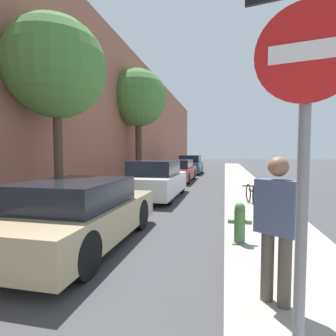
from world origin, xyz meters
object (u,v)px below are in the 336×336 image
object	(u,v)px
street_tree_far	(138,99)
pedestrian	(277,222)
parked_car_champagne	(80,214)
parked_car_teal	(190,165)
parked_car_white	(156,180)
parked_car_red	(179,171)
street_tree_near	(56,69)
fire_hydrant	(240,222)
traffic_sign_post	(305,122)
bicycle	(252,195)

from	to	relation	value
street_tree_far	pedestrian	xyz separation A→B (m)	(5.63, -11.95, -3.94)
parked_car_champagne	pedestrian	distance (m)	3.65
parked_car_teal	parked_car_white	bearing A→B (deg)	-89.30
parked_car_red	street_tree_near	size ratio (longest dim) A/B	0.82
street_tree_near	parked_car_champagne	bearing A→B (deg)	-48.51
fire_hydrant	traffic_sign_post	xyz separation A→B (m)	(0.18, -3.27, 1.49)
parked_car_champagne	fire_hydrant	xyz separation A→B (m)	(3.02, 0.48, -0.12)
parked_car_white	parked_car_champagne	bearing A→B (deg)	-90.53
parked_car_red	traffic_sign_post	size ratio (longest dim) A/B	1.62
street_tree_far	parked_car_white	bearing A→B (deg)	-64.39
street_tree_far	fire_hydrant	bearing A→B (deg)	-61.81
bicycle	parked_car_white	bearing A→B (deg)	151.78
parked_car_red	bicycle	distance (m)	8.16
parked_car_champagne	fire_hydrant	size ratio (longest dim) A/B	5.33
parked_car_champagne	traffic_sign_post	world-z (taller)	traffic_sign_post
street_tree_far	fire_hydrant	world-z (taller)	street_tree_far
street_tree_far	traffic_sign_post	distance (m)	14.67
fire_hydrant	bicycle	xyz separation A→B (m)	(0.57, 3.73, -0.06)
parked_car_teal	bicycle	size ratio (longest dim) A/B	2.61
street_tree_near	fire_hydrant	xyz separation A→B (m)	(5.09, -1.86, -3.72)
street_tree_near	parked_car_teal	bearing A→B (deg)	82.48
traffic_sign_post	street_tree_far	bearing A→B (deg)	123.84
parked_car_teal	street_tree_near	world-z (taller)	street_tree_near
parked_car_champagne	street_tree_far	world-z (taller)	street_tree_far
parked_car_white	pedestrian	bearing A→B (deg)	-65.05
parked_car_red	parked_car_champagne	bearing A→B (deg)	-89.75
traffic_sign_post	pedestrian	xyz separation A→B (m)	(0.10, 1.30, -0.95)
parked_car_teal	pedestrian	world-z (taller)	pedestrian
parked_car_red	street_tree_far	distance (m)	5.00
traffic_sign_post	parked_car_white	bearing A→B (deg)	122.01
fire_hydrant	bicycle	world-z (taller)	fire_hydrant
traffic_sign_post	parked_car_teal	bearing A→B (deg)	110.49
parked_car_red	parked_car_teal	size ratio (longest dim) A/B	1.16
street_tree_near	pedestrian	distance (m)	7.33
street_tree_far	pedestrian	size ratio (longest dim) A/B	4.00
fire_hydrant	traffic_sign_post	world-z (taller)	traffic_sign_post
parked_car_champagne	parked_car_red	distance (m)	11.50
street_tree_near	parked_car_white	bearing A→B (deg)	56.08
parked_car_red	street_tree_near	bearing A→B (deg)	-102.46
street_tree_far	traffic_sign_post	xyz separation A→B (m)	(5.53, -13.25, -2.98)
bicycle	pedestrian	bearing A→B (deg)	-101.01
parked_car_red	fire_hydrant	size ratio (longest dim) A/B	6.09
street_tree_far	traffic_sign_post	world-z (taller)	street_tree_far
street_tree_far	parked_car_teal	bearing A→B (deg)	72.02
fire_hydrant	parked_car_teal	bearing A→B (deg)	100.47
parked_car_white	street_tree_near	xyz separation A→B (m)	(-2.12, -3.16, 3.53)
parked_car_red	fire_hydrant	bearing A→B (deg)	-74.44
fire_hydrant	traffic_sign_post	size ratio (longest dim) A/B	0.27
street_tree_far	fire_hydrant	size ratio (longest dim) A/B	8.73
parked_car_champagne	parked_car_red	bearing A→B (deg)	90.25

